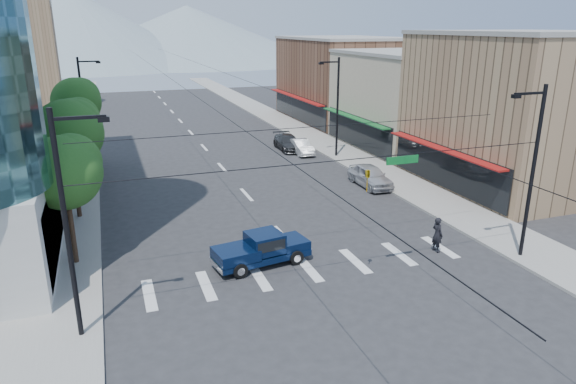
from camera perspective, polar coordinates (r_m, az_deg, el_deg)
name	(u,v)px	position (r m, az deg, el deg)	size (l,w,h in m)	color
ground	(324,282)	(24.90, 4.06, -9.89)	(160.00, 160.00, 0.00)	#28282B
sidewalk_left	(78,136)	(61.24, -22.25, 5.80)	(4.00, 120.00, 0.15)	gray
sidewalk_right	(284,123)	(64.69, -0.44, 7.73)	(4.00, 120.00, 0.15)	gray
shop_near	(519,112)	(42.26, 24.25, 8.10)	(12.00, 14.00, 11.00)	#8C6B4C
shop_mid	(413,101)	(53.26, 13.72, 9.82)	(12.00, 14.00, 9.00)	tan
shop_far	(343,80)	(67.05, 6.17, 12.24)	(12.00, 18.00, 10.00)	brown
clock_tower	(39,33)	(82.41, -25.96, 15.61)	(4.80, 4.80, 20.40)	#8C6B4C
mountain_left	(73,28)	(170.17, -22.74, 16.49)	(80.00, 80.00, 22.00)	gray
mountain_right	(188,34)	(182.42, -11.07, 16.88)	(90.00, 90.00, 18.00)	gray
tree_near	(66,170)	(27.07, -23.40, 2.30)	(3.65, 3.64, 6.71)	black
tree_midnear	(71,131)	(33.77, -22.98, 6.29)	(4.09, 4.09, 7.52)	black
tree_midfar	(76,121)	(40.76, -22.50, 7.28)	(3.65, 3.64, 6.71)	black
tree_far	(78,100)	(47.59, -22.33, 9.40)	(4.09, 4.09, 7.52)	black
signal_rig	(340,195)	(22.32, 5.80, -0.34)	(21.80, 0.20, 9.00)	black
lamp_pole_nw	(84,103)	(50.54, -21.69, 9.16)	(2.00, 0.25, 9.00)	black
lamp_pole_ne	(336,104)	(46.94, 5.38, 9.74)	(2.00, 0.25, 9.00)	black
pickup_truck	(261,249)	(26.16, -3.00, -6.30)	(5.18, 2.51, 1.69)	#071635
pedestrian	(437,235)	(28.68, 16.26, -4.56)	(0.71, 0.47, 1.96)	black
parked_car_near	(370,176)	(39.29, 9.13, 1.79)	(1.91, 4.74, 1.62)	#B9B9BE
parked_car_mid	(301,147)	(48.85, 1.48, 5.05)	(1.43, 4.11, 1.35)	white
parked_car_far	(288,142)	(50.45, 0.01, 5.52)	(2.01, 4.95, 1.44)	#2B2C2E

